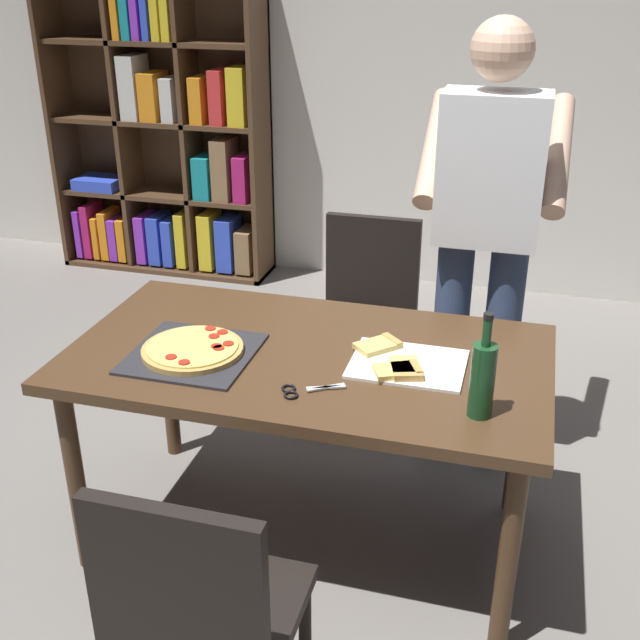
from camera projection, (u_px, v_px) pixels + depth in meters
ground_plane at (309, 533)px, 2.88m from camera, size 12.00×12.00×0.00m
back_wall at (433, 54)px, 4.55m from camera, size 6.40×0.10×2.80m
dining_table at (308, 374)px, 2.60m from camera, size 1.56×0.86×0.75m
chair_near_camera at (200, 613)px, 1.86m from camera, size 0.42×0.42×0.90m
chair_far_side at (366, 308)px, 3.46m from camera, size 0.42×0.42×0.90m
bookshelf at (167, 136)px, 4.98m from camera, size 1.40×0.35×1.95m
person_serving_pizza at (486, 228)px, 2.94m from camera, size 0.55×0.54×1.75m
pepperoni_pizza_on_tray at (193, 351)px, 2.54m from camera, size 0.39×0.39×0.04m
pizza_slices_on_towel at (402, 363)px, 2.48m from camera, size 0.38×0.30×0.03m
wine_bottle at (483, 378)px, 2.17m from camera, size 0.07×0.07×0.32m
kitchen_scissors at (303, 390)px, 2.33m from camera, size 0.19×0.14×0.01m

